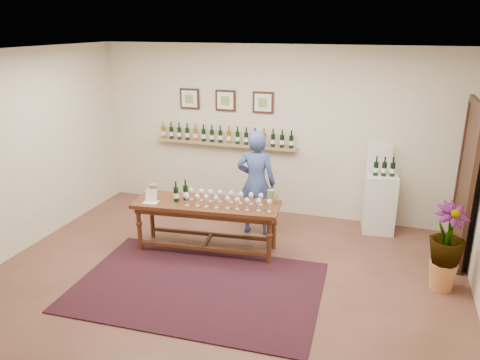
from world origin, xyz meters
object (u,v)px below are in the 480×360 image
(tasting_table, at_px, (207,210))
(potted_plant, at_px, (446,247))
(display_pedestal, at_px, (379,203))
(person, at_px, (256,183))

(tasting_table, distance_m, potted_plant, 3.12)
(display_pedestal, relative_size, person, 0.57)
(potted_plant, bearing_deg, display_pedestal, 118.32)
(tasting_table, bearing_deg, potted_plant, -7.49)
(person, bearing_deg, display_pedestal, -164.72)
(person, bearing_deg, tasting_table, 52.85)
(person, bearing_deg, potted_plant, 156.87)
(tasting_table, relative_size, person, 1.29)
(display_pedestal, xyz_separation_m, potted_plant, (0.82, -1.53, 0.10))
(tasting_table, relative_size, potted_plant, 2.20)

